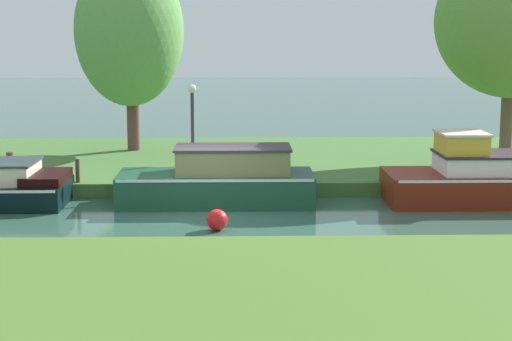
% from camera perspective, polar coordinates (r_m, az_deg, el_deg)
% --- Properties ---
extents(ground_plane, '(120.00, 120.00, 0.00)m').
position_cam_1_polar(ground_plane, '(21.58, -3.47, -2.90)').
color(ground_plane, '#355D4D').
extents(riverbank_far, '(72.00, 10.00, 0.40)m').
position_cam_1_polar(riverbank_far, '(28.42, -2.98, 0.54)').
color(riverbank_far, '#436E32').
rests_on(riverbank_far, ground_plane).
extents(riverbank_near, '(72.00, 10.00, 0.40)m').
position_cam_1_polar(riverbank_near, '(12.88, -4.88, -10.68)').
color(riverbank_near, '#4C722A').
rests_on(riverbank_near, ground_plane).
extents(forest_barge, '(5.18, 2.01, 1.55)m').
position_cam_1_polar(forest_barge, '(22.62, -2.42, -0.66)').
color(forest_barge, '#1B4732').
rests_on(forest_barge, ground_plane).
extents(willow_tree_left, '(3.69, 4.11, 6.69)m').
position_cam_1_polar(willow_tree_left, '(29.44, -8.50, 9.22)').
color(willow_tree_left, brown).
rests_on(willow_tree_left, riverbank_far).
extents(lamp_post, '(0.24, 0.24, 2.67)m').
position_cam_1_polar(lamp_post, '(24.22, -4.29, 3.48)').
color(lamp_post, '#333338').
rests_on(lamp_post, riverbank_far).
extents(mooring_post_near, '(0.12, 0.12, 0.66)m').
position_cam_1_polar(mooring_post_near, '(24.09, -11.88, -0.02)').
color(mooring_post_near, '#513630').
rests_on(mooring_post_near, riverbank_far).
extents(mooring_post_far, '(0.19, 0.19, 0.86)m').
position_cam_1_polar(mooring_post_far, '(24.48, -16.16, 0.20)').
color(mooring_post_far, '#4F4030').
rests_on(mooring_post_far, riverbank_far).
extents(channel_buoy, '(0.50, 0.50, 0.50)m').
position_cam_1_polar(channel_buoy, '(19.74, -2.63, -3.33)').
color(channel_buoy, red).
rests_on(channel_buoy, ground_plane).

